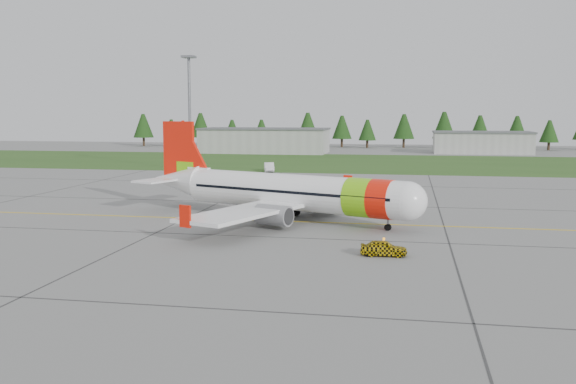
# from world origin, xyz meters

# --- Properties ---
(ground) EXTENTS (320.00, 320.00, 0.00)m
(ground) POSITION_xyz_m (0.00, 0.00, 0.00)
(ground) COLOR gray
(ground) RESTS_ON ground
(aircraft) EXTENTS (30.03, 28.53, 9.51)m
(aircraft) POSITION_xyz_m (-4.96, 8.80, 2.74)
(aircraft) COLOR white
(aircraft) RESTS_ON ground
(follow_me_car) EXTENTS (1.23, 1.43, 3.43)m
(follow_me_car) POSITION_xyz_m (4.96, -5.40, 1.71)
(follow_me_car) COLOR yellow
(follow_me_car) RESTS_ON ground
(service_van) EXTENTS (2.03, 1.96, 4.83)m
(service_van) POSITION_xyz_m (-17.63, 58.67, 2.41)
(service_van) COLOR white
(service_van) RESTS_ON ground
(grass_strip) EXTENTS (320.00, 50.00, 0.03)m
(grass_strip) POSITION_xyz_m (0.00, 82.00, 0.01)
(grass_strip) COLOR #30561E
(grass_strip) RESTS_ON ground
(taxi_guideline) EXTENTS (120.00, 0.25, 0.02)m
(taxi_guideline) POSITION_xyz_m (0.00, 8.00, 0.01)
(taxi_guideline) COLOR gold
(taxi_guideline) RESTS_ON ground
(hangar_west) EXTENTS (32.00, 14.00, 6.00)m
(hangar_west) POSITION_xyz_m (-30.00, 110.00, 3.00)
(hangar_west) COLOR #A8A8A3
(hangar_west) RESTS_ON ground
(hangar_east) EXTENTS (24.00, 12.00, 5.20)m
(hangar_east) POSITION_xyz_m (25.00, 118.00, 2.60)
(hangar_east) COLOR #A8A8A3
(hangar_east) RESTS_ON ground
(floodlight_mast) EXTENTS (0.50, 0.50, 20.00)m
(floodlight_mast) POSITION_xyz_m (-32.00, 58.00, 10.00)
(floodlight_mast) COLOR slate
(floodlight_mast) RESTS_ON ground
(treeline) EXTENTS (160.00, 8.00, 10.00)m
(treeline) POSITION_xyz_m (0.00, 138.00, 5.00)
(treeline) COLOR #1C3F14
(treeline) RESTS_ON ground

